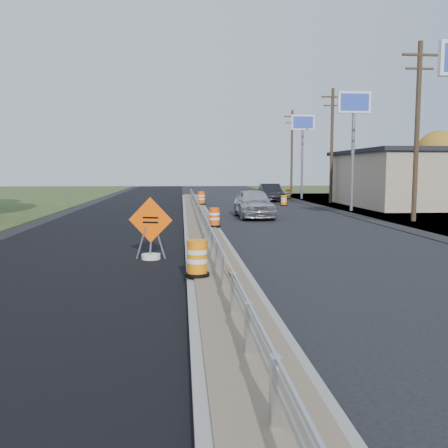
{
  "coord_description": "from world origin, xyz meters",
  "views": [
    {
      "loc": [
        -0.91,
        -16.66,
        2.75
      ],
      "look_at": [
        0.39,
        -1.49,
        1.1
      ],
      "focal_mm": 40.0,
      "sensor_mm": 36.0,
      "label": 1
    }
  ],
  "objects": [
    {
      "name": "utility_pole_north",
      "position": [
        11.5,
        39.0,
        4.93
      ],
      "size": [
        1.9,
        0.26,
        9.4
      ],
      "color": "#473523",
      "rests_on": "ground"
    },
    {
      "name": "guardrail",
      "position": [
        0.0,
        9.0,
        0.73
      ],
      "size": [
        0.1,
        46.15,
        0.72
      ],
      "color": "silver",
      "rests_on": "median"
    },
    {
      "name": "barrel_shoulder_mid",
      "position": [
        7.0,
        21.41,
        0.39
      ],
      "size": [
        0.56,
        0.56,
        0.81
      ],
      "color": "black",
      "rests_on": "ground"
    },
    {
      "name": "utility_pole_nmid",
      "position": [
        11.5,
        24.0,
        4.93
      ],
      "size": [
        1.9,
        0.26,
        9.4
      ],
      "color": "#473523",
      "rests_on": "ground"
    },
    {
      "name": "pylon_sign_mid",
      "position": [
        10.5,
        16.0,
        6.48
      ],
      "size": [
        2.2,
        0.3,
        7.9
      ],
      "color": "slate",
      "rests_on": "ground"
    },
    {
      "name": "milled_overlay",
      "position": [
        -4.4,
        10.0,
        0.01
      ],
      "size": [
        7.2,
        120.0,
        0.01
      ],
      "primitive_type": "cube",
      "color": "black",
      "rests_on": "ground"
    },
    {
      "name": "pylon_sign_north",
      "position": [
        10.5,
        30.0,
        6.48
      ],
      "size": [
        2.2,
        0.3,
        7.9
      ],
      "color": "slate",
      "rests_on": "ground"
    },
    {
      "name": "tree_far_yellow",
      "position": [
        26.0,
        34.0,
        4.54
      ],
      "size": [
        4.62,
        4.62,
        6.86
      ],
      "color": "#473523",
      "rests_on": "ground"
    },
    {
      "name": "car_silver",
      "position": [
        3.26,
        11.89,
        0.84
      ],
      "size": [
        2.06,
        4.96,
        1.68
      ],
      "primitive_type": "imported",
      "rotation": [
        0.0,
        0.0,
        0.02
      ],
      "color": "#BCBCC1",
      "rests_on": "ground"
    },
    {
      "name": "utility_pole_smid",
      "position": [
        11.5,
        9.0,
        4.93
      ],
      "size": [
        1.9,
        0.26,
        9.4
      ],
      "color": "#473523",
      "rests_on": "ground"
    },
    {
      "name": "median",
      "position": [
        0.0,
        8.0,
        0.11
      ],
      "size": [
        1.6,
        55.0,
        0.23
      ],
      "color": "gray",
      "rests_on": "ground"
    },
    {
      "name": "barrel_shoulder_far",
      "position": [
        9.2,
        30.15,
        0.46
      ],
      "size": [
        0.65,
        0.65,
        0.95
      ],
      "color": "black",
      "rests_on": "ground"
    },
    {
      "name": "barrel_median_far",
      "position": [
        0.55,
        19.99,
        0.69
      ],
      "size": [
        0.65,
        0.65,
        0.95
      ],
      "color": "black",
      "rests_on": "median"
    },
    {
      "name": "car_dark_mid",
      "position": [
        6.99,
        27.26,
        0.77
      ],
      "size": [
        1.79,
        4.74,
        1.55
      ],
      "primitive_type": "imported",
      "rotation": [
        0.0,
        0.0,
        -0.03
      ],
      "color": "black",
      "rests_on": "ground"
    },
    {
      "name": "caution_sign",
      "position": [
        -1.86,
        -1.33,
        0.49
      ],
      "size": [
        1.35,
        0.58,
        1.93
      ],
      "rotation": [
        0.0,
        0.0,
        -0.29
      ],
      "color": "white",
      "rests_on": "ground"
    },
    {
      "name": "barrel_median_mid",
      "position": [
        0.55,
        5.46,
        0.64
      ],
      "size": [
        0.58,
        0.58,
        0.85
      ],
      "color": "black",
      "rests_on": "median"
    },
    {
      "name": "barrel_median_near",
      "position": [
        -0.55,
        -4.94,
        0.65
      ],
      "size": [
        0.59,
        0.59,
        0.87
      ],
      "color": "black",
      "rests_on": "median"
    },
    {
      "name": "ground",
      "position": [
        0.0,
        0.0,
        0.0
      ],
      "size": [
        140.0,
        140.0,
        0.0
      ],
      "primitive_type": "plane",
      "color": "black",
      "rests_on": "ground"
    }
  ]
}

